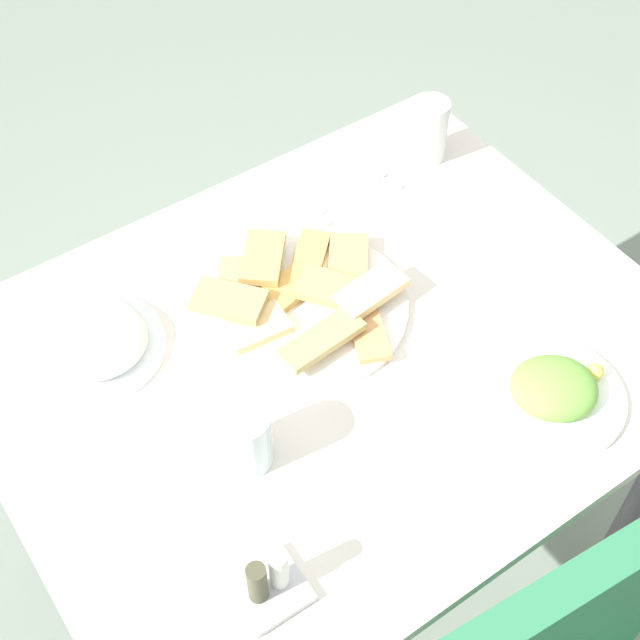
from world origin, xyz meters
The scene contains 11 objects.
ground_plane centered at (0.00, 0.00, 0.00)m, with size 6.00×6.00×0.00m, color gray.
dining_table centered at (0.00, 0.00, 0.68)m, with size 1.06×0.85×0.77m.
pide_platter centered at (-0.01, -0.10, 0.79)m, with size 0.34×0.34×0.05m.
salad_plate_greens centered at (0.30, -0.21, 0.79)m, with size 0.23×0.23×0.06m.
salad_plate_rice centered at (-0.22, 0.26, 0.79)m, with size 0.22×0.22×0.06m.
soda_can centered at (-0.41, -0.27, 0.83)m, with size 0.07×0.07×0.12m, color silver.
drinking_glass centered at (0.21, 0.09, 0.82)m, with size 0.08×0.08×0.11m, color silver.
paper_napkin centered at (-0.23, -0.25, 0.77)m, with size 0.15×0.15×0.00m, color white.
fork centered at (-0.23, -0.27, 0.78)m, with size 0.16×0.02×0.01m, color silver.
spoon centered at (-0.23, -0.23, 0.78)m, with size 0.17×0.02×0.01m, color silver.
condiment_caddy centered at (0.29, 0.28, 0.80)m, with size 0.09×0.09×0.09m.
Camera 1 is at (0.51, 0.70, 1.91)m, focal length 51.24 mm.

